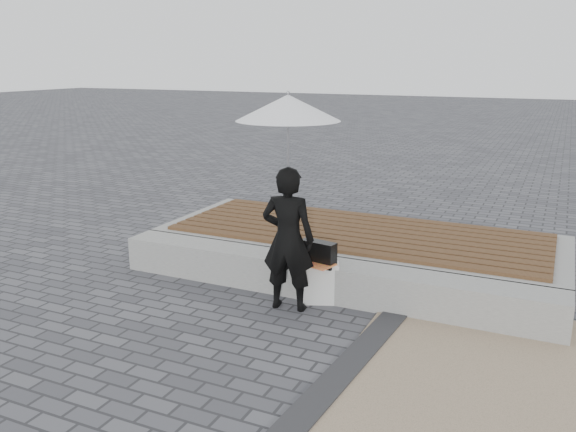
% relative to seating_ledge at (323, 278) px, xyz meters
% --- Properties ---
extents(ground, '(80.00, 80.00, 0.00)m').
position_rel_seating_ledge_xyz_m(ground, '(0.00, -1.60, -0.20)').
color(ground, '#525258').
rests_on(ground, ground).
extents(edging_band, '(0.61, 5.20, 0.04)m').
position_rel_seating_ledge_xyz_m(edging_band, '(0.75, -2.10, -0.18)').
color(edging_band, '#2D2D30').
rests_on(edging_band, ground).
extents(seating_ledge, '(5.00, 0.45, 0.40)m').
position_rel_seating_ledge_xyz_m(seating_ledge, '(0.00, 0.00, 0.00)').
color(seating_ledge, '#A7A7A2').
rests_on(seating_ledge, ground).
extents(timber_platform, '(5.00, 2.00, 0.40)m').
position_rel_seating_ledge_xyz_m(timber_platform, '(0.00, 1.20, 0.00)').
color(timber_platform, gray).
rests_on(timber_platform, ground).
extents(timber_decking, '(4.60, 1.80, 0.04)m').
position_rel_seating_ledge_xyz_m(timber_decking, '(0.00, 1.20, 0.22)').
color(timber_decking, brown).
rests_on(timber_decking, timber_platform).
extents(woman, '(0.60, 0.43, 1.51)m').
position_rel_seating_ledge_xyz_m(woman, '(-0.21, -0.47, 0.55)').
color(woman, black).
rests_on(woman, ground).
extents(parasol, '(1.03, 1.03, 1.31)m').
position_rel_seating_ledge_xyz_m(parasol, '(-0.21, -0.47, 1.88)').
color(parasol, '#A1A0A5').
rests_on(parasol, ground).
extents(handbag, '(0.41, 0.21, 0.27)m').
position_rel_seating_ledge_xyz_m(handbag, '(0.01, -0.17, 0.34)').
color(handbag, black).
rests_on(handbag, seating_ledge).
extents(canvas_tote, '(0.46, 0.32, 0.45)m').
position_rel_seating_ledge_xyz_m(canvas_tote, '(0.03, -0.21, 0.02)').
color(canvas_tote, silver).
rests_on(canvas_tote, ground).
extents(magazine, '(0.40, 0.33, 0.01)m').
position_rel_seating_ledge_xyz_m(magazine, '(0.03, -0.26, 0.25)').
color(magazine, '#E12A48').
rests_on(magazine, canvas_tote).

